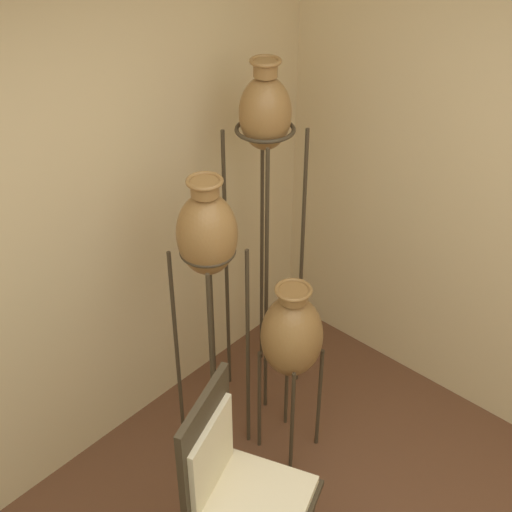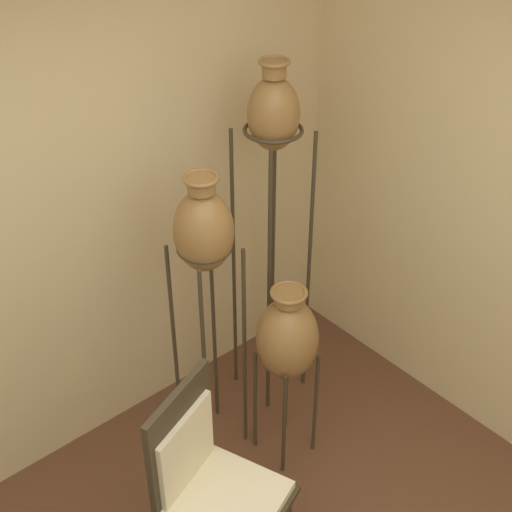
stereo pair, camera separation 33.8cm
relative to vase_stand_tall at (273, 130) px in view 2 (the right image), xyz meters
The scene contains 5 objects.
wall_back 1.31m from the vase_stand_tall, 162.24° to the left, with size 7.79×0.06×2.70m.
vase_stand_tall is the anchor object (origin of this frame).
vase_stand_medium 0.63m from the vase_stand_tall, 166.81° to the right, with size 0.27×0.27×1.62m.
vase_stand_short 1.00m from the vase_stand_tall, 122.91° to the right, with size 0.30×0.30×1.06m.
chair 1.60m from the vase_stand_tall, 143.70° to the right, with size 0.58×0.59×1.07m.
Camera 2 is at (-0.87, -0.76, 3.05)m, focal length 50.00 mm.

